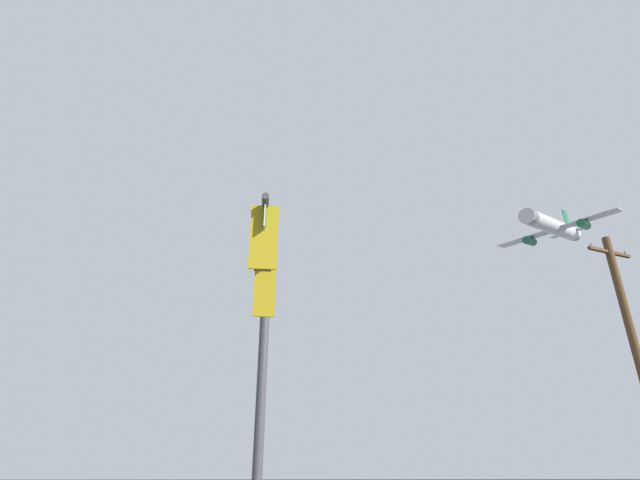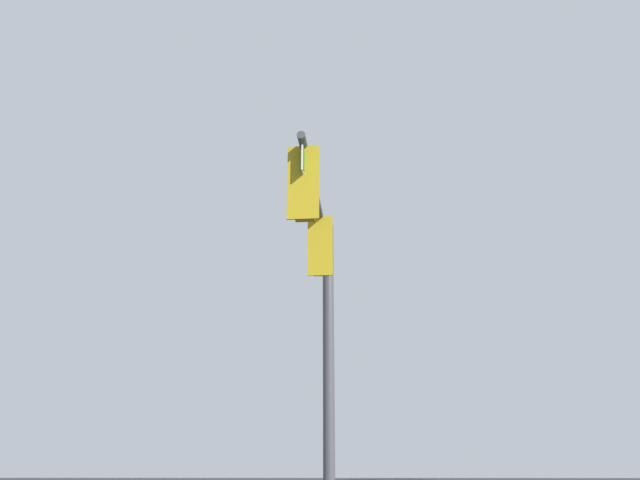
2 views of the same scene
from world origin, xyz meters
TOP-DOWN VIEW (x-y plane):
  - signal_pole_near at (-6.23, -5.14)m, footprint 5.61×0.62m

SIDE VIEW (x-z plane):
  - signal_pole_near at x=-6.23m, z-range 1.20..8.24m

